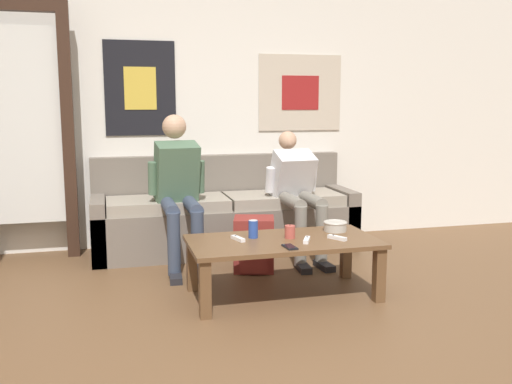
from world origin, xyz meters
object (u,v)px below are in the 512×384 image
(couch, at_px, (225,218))
(coffee_table, at_px, (283,248))
(cell_phone, at_px, (290,247))
(game_controller_near_right, at_px, (337,238))
(pillar_candle, at_px, (290,232))
(drink_can_blue, at_px, (253,229))
(game_controller_near_left, at_px, (238,239))
(person_seated_teen, at_px, (297,189))
(person_seated_adult, at_px, (178,184))
(backpack, at_px, (254,245))
(game_controller_far_center, at_px, (307,240))
(ceramic_bowl, at_px, (335,226))

(couch, distance_m, coffee_table, 1.35)
(cell_phone, bearing_deg, game_controller_near_right, 18.74)
(pillar_candle, xyz_separation_m, drink_can_blue, (-0.24, 0.07, 0.02))
(couch, distance_m, game_controller_near_right, 1.52)
(couch, bearing_deg, game_controller_near_left, -97.77)
(coffee_table, xyz_separation_m, person_seated_teen, (0.43, 0.96, 0.25))
(couch, distance_m, person_seated_adult, 0.70)
(couch, bearing_deg, backpack, -82.96)
(person_seated_teen, xyz_separation_m, game_controller_near_left, (-0.73, -0.90, -0.18))
(coffee_table, bearing_deg, drink_can_blue, 151.17)
(coffee_table, height_order, game_controller_near_right, game_controller_near_right)
(game_controller_far_center, xyz_separation_m, cell_phone, (-0.16, -0.12, -0.01))
(couch, height_order, person_seated_teen, person_seated_teen)
(coffee_table, xyz_separation_m, game_controller_far_center, (0.14, -0.10, 0.07))
(person_seated_teen, bearing_deg, game_controller_far_center, -105.31)
(ceramic_bowl, bearing_deg, game_controller_near_right, -109.63)
(pillar_candle, bearing_deg, cell_phone, -108.28)
(couch, height_order, drink_can_blue, couch)
(ceramic_bowl, bearing_deg, couch, 115.71)
(backpack, bearing_deg, ceramic_bowl, -44.82)
(game_controller_near_left, bearing_deg, person_seated_adult, 107.34)
(game_controller_far_center, relative_size, cell_phone, 1.03)
(couch, relative_size, cell_phone, 16.53)
(backpack, xyz_separation_m, game_controller_near_left, (-0.26, -0.58, 0.21))
(drink_can_blue, distance_m, game_controller_far_center, 0.38)
(backpack, bearing_deg, drink_can_blue, -105.09)
(coffee_table, xyz_separation_m, ceramic_bowl, (0.44, 0.15, 0.10))
(person_seated_teen, distance_m, game_controller_far_center, 1.11)
(pillar_candle, relative_size, cell_phone, 0.71)
(person_seated_adult, bearing_deg, game_controller_far_center, -55.85)
(person_seated_adult, xyz_separation_m, drink_can_blue, (0.40, -0.87, -0.21))
(coffee_table, bearing_deg, cell_phone, -96.29)
(ceramic_bowl, relative_size, game_controller_near_left, 1.16)
(person_seated_adult, height_order, pillar_candle, person_seated_adult)
(game_controller_near_left, height_order, cell_phone, game_controller_near_left)
(person_seated_adult, height_order, game_controller_near_left, person_seated_adult)
(ceramic_bowl, height_order, game_controller_near_left, ceramic_bowl)
(ceramic_bowl, height_order, pillar_candle, pillar_candle)
(game_controller_near_right, height_order, cell_phone, game_controller_near_right)
(game_controller_near_right, bearing_deg, cell_phone, -161.26)
(person_seated_adult, xyz_separation_m, pillar_candle, (0.64, -0.94, -0.22))
(pillar_candle, relative_size, drink_can_blue, 0.81)
(coffee_table, relative_size, ceramic_bowl, 7.50)
(person_seated_teen, distance_m, game_controller_near_right, 1.07)
(person_seated_teen, bearing_deg, game_controller_near_left, -128.94)
(drink_can_blue, height_order, game_controller_near_left, drink_can_blue)
(backpack, height_order, ceramic_bowl, ceramic_bowl)
(game_controller_far_center, bearing_deg, cell_phone, -142.42)
(pillar_candle, bearing_deg, game_controller_near_right, -21.81)
(person_seated_adult, xyz_separation_m, ceramic_bowl, (1.03, -0.82, -0.23))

